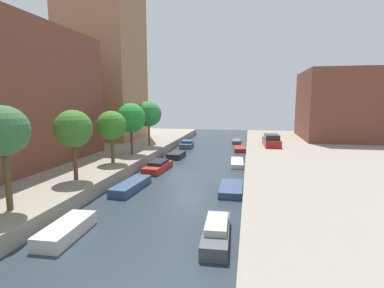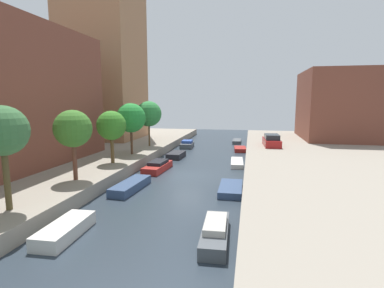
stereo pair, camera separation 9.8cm
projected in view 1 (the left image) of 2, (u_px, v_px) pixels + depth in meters
The scene contains 21 objects.
ground_plane at pixel (188, 175), 26.51m from camera, with size 84.00×84.00×0.00m, color #28333D.
quay_left at pixel (40, 163), 29.26m from camera, with size 20.00×64.00×1.00m, color gray.
quay_right at pixel (372, 178), 23.61m from camera, with size 20.00×64.00×1.00m, color gray.
apartment_tower_far at pixel (103, 55), 43.14m from camera, with size 10.00×9.89×24.57m, color #9E704C.
low_block_right at pixel (337, 105), 43.67m from camera, with size 10.00×13.00×9.95m, color brown.
street_tree_1 at pixel (3, 132), 14.90m from camera, with size 2.57×2.57×5.46m.
street_tree_2 at pixel (73, 129), 20.86m from camera, with size 2.65×2.65×5.03m.
street_tree_3 at pixel (112, 126), 26.65m from camera, with size 2.65×2.65×4.76m.
street_tree_4 at pixel (131, 118), 30.97m from camera, with size 3.08×3.08×5.39m.
street_tree_5 at pixel (149, 114), 36.38m from camera, with size 3.13×3.13×5.58m.
parked_car at pixel (271, 141), 36.99m from camera, with size 2.13×4.88×1.49m.
moored_boat_left_1 at pixel (66, 230), 14.60m from camera, with size 1.54×3.69×0.68m.
moored_boat_left_2 at pixel (131, 186), 22.20m from camera, with size 1.69×4.62×0.63m.
moored_boat_left_3 at pixel (158, 166), 28.29m from camera, with size 1.84×4.49×0.93m.
moored_boat_left_4 at pixel (176, 155), 34.57m from camera, with size 1.73×3.17×0.65m.
moored_boat_left_5 at pixel (187, 144), 42.02m from camera, with size 1.80×3.35×1.03m.
moored_boat_right_1 at pixel (216, 232), 14.26m from camera, with size 1.38×4.32×0.96m.
moored_boat_right_2 at pixel (231, 189), 21.75m from camera, with size 1.69×3.83×0.49m.
moored_boat_right_3 at pixel (237, 163), 30.80m from camera, with size 1.44×4.27×0.46m.
moored_boat_right_4 at pixel (240, 149), 39.18m from camera, with size 1.71×3.12×0.50m.
moored_boat_right_5 at pixel (237, 141), 46.72m from camera, with size 1.26×3.92×0.50m.
Camera 1 is at (5.26, -25.26, 6.70)m, focal length 27.65 mm.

